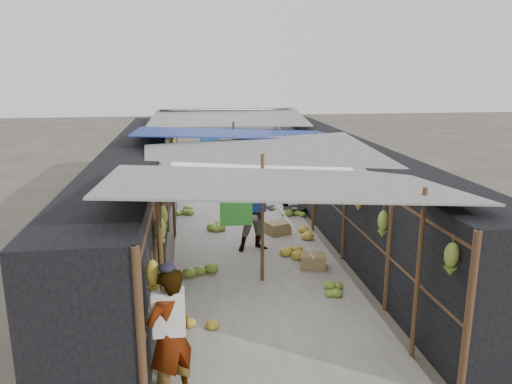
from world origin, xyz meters
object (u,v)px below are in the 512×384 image
black_basin (296,210)px  vendor_elderly (170,336)px  crate_near (278,229)px  vendor_seated (284,201)px  shopper_blue (257,213)px

black_basin → vendor_elderly: (-3.40, -8.18, 0.82)m
crate_near → black_basin: (0.87, 1.86, -0.07)m
crate_near → vendor_elderly: (-2.53, -6.32, 0.74)m
crate_near → black_basin: bearing=42.8°
crate_near → vendor_seated: bearing=51.7°
shopper_blue → crate_near: bearing=47.0°
crate_near → vendor_seated: vendor_seated is taller
crate_near → shopper_blue: (-0.69, -1.04, 0.76)m
crate_near → vendor_elderly: 6.85m
black_basin → shopper_blue: shopper_blue is taller
black_basin → shopper_blue: bearing=-118.3°
crate_near → vendor_elderly: size_ratio=0.30×
crate_near → black_basin: 2.05m
crate_near → vendor_elderly: vendor_elderly is taller
black_basin → vendor_elderly: size_ratio=0.34×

